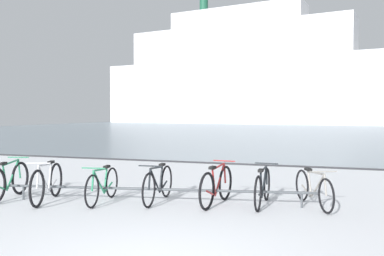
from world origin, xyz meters
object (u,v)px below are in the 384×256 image
at_px(bicycle_6, 313,189).
at_px(bicycle_4, 217,186).
at_px(bicycle_1, 47,183).
at_px(ferry_ship, 242,76).
at_px(bicycle_0, 9,181).
at_px(bicycle_2, 102,185).
at_px(bicycle_3, 158,184).
at_px(bicycle_5, 263,187).

bearing_deg(bicycle_6, bicycle_4, -166.78).
bearing_deg(bicycle_1, ferry_ship, 98.03).
relative_size(bicycle_4, ferry_ship, 0.03).
bearing_deg(bicycle_4, ferry_ship, 101.09).
height_order(bicycle_0, bicycle_4, bicycle_0).
relative_size(bicycle_2, bicycle_6, 1.03).
height_order(bicycle_2, bicycle_3, bicycle_3).
xyz_separation_m(bicycle_1, ferry_ship, (-8.76, 62.11, 7.64)).
xyz_separation_m(bicycle_4, ferry_ship, (-12.02, 61.31, 7.65)).
height_order(bicycle_3, ferry_ship, ferry_ship).
bearing_deg(bicycle_5, bicycle_4, -166.78).
distance_m(bicycle_1, bicycle_4, 3.35).
relative_size(bicycle_1, ferry_ship, 0.03).
height_order(bicycle_0, bicycle_5, bicycle_0).
bearing_deg(ferry_ship, bicycle_0, -82.81).
height_order(bicycle_1, bicycle_4, bicycle_1).
bearing_deg(bicycle_0, bicycle_2, 8.37).
height_order(bicycle_3, bicycle_6, bicycle_3).
bearing_deg(bicycle_5, bicycle_3, -170.67).
relative_size(bicycle_6, ferry_ship, 0.03).
distance_m(bicycle_3, ferry_ship, 62.86).
relative_size(bicycle_0, bicycle_5, 0.98).
height_order(bicycle_3, bicycle_5, bicycle_3).
bearing_deg(bicycle_6, bicycle_5, -166.79).
relative_size(bicycle_0, bicycle_3, 0.96).
distance_m(bicycle_3, bicycle_5, 2.03).
relative_size(bicycle_0, bicycle_4, 0.98).
height_order(bicycle_1, bicycle_2, bicycle_1).
bearing_deg(bicycle_3, bicycle_1, -162.45).
xyz_separation_m(bicycle_3, bicycle_4, (1.16, 0.13, 0.01)).
distance_m(bicycle_0, bicycle_6, 6.07).
relative_size(bicycle_3, ferry_ship, 0.03).
xyz_separation_m(bicycle_1, bicycle_4, (3.26, 0.79, -0.01)).
bearing_deg(bicycle_2, bicycle_6, 13.27).
distance_m(bicycle_5, ferry_ship, 62.92).
bearing_deg(bicycle_2, bicycle_4, 13.31).
height_order(bicycle_1, ferry_ship, ferry_ship).
bearing_deg(bicycle_5, bicycle_0, -168.65).
xyz_separation_m(bicycle_0, bicycle_5, (5.03, 1.01, -0.02)).
xyz_separation_m(bicycle_3, bicycle_6, (2.92, 0.54, -0.02)).
bearing_deg(ferry_ship, bicycle_1, -81.97).
xyz_separation_m(bicycle_5, bicycle_6, (0.91, 0.21, -0.01)).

